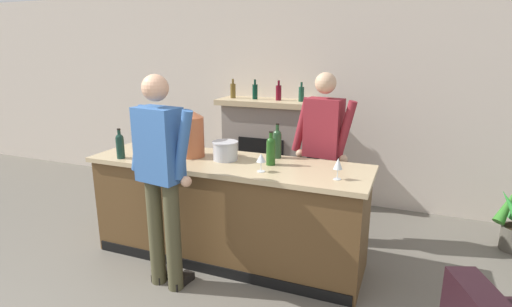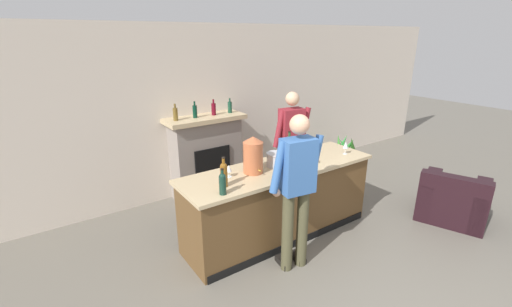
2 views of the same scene
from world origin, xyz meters
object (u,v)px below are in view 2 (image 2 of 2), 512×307
armchair_black (453,202)px  wine_glass_back_row (346,145)px  wine_bottle_chardonnay_pale (223,183)px  wine_glass_front_left (314,156)px  person_customer (297,187)px  potted_plant_corner (345,152)px  ice_bucket_steel (276,160)px  fireplace_stone (206,156)px  person_bartender (291,143)px  wine_glass_near_bucket (229,169)px  wine_bottle_merlot_tall (224,173)px  wine_bottle_burgundy_dark (289,144)px  wine_bottle_riesling_slim (302,149)px  copper_dispenser (253,155)px

armchair_black → wine_glass_back_row: wine_glass_back_row is taller
wine_bottle_chardonnay_pale → wine_glass_front_left: bearing=4.1°
person_customer → wine_glass_back_row: 1.43m
potted_plant_corner → wine_glass_back_row: wine_glass_back_row is taller
potted_plant_corner → wine_glass_front_left: size_ratio=4.33×
potted_plant_corner → ice_bucket_steel: 3.05m
fireplace_stone → person_bartender: bearing=-45.5°
armchair_black → person_bartender: size_ratio=0.64×
wine_glass_near_bucket → wine_glass_back_row: bearing=-7.3°
ice_bucket_steel → wine_bottle_merlot_tall: 0.86m
wine_bottle_burgundy_dark → wine_glass_near_bucket: wine_bottle_burgundy_dark is taller
potted_plant_corner → wine_glass_back_row: 2.26m
person_bartender → wine_glass_near_bucket: person_bartender is taller
person_bartender → person_customer: bearing=-128.2°
armchair_black → wine_bottle_burgundy_dark: size_ratio=3.40×
wine_glass_back_row → potted_plant_corner: bearing=39.8°
wine_bottle_riesling_slim → person_customer: bearing=-135.4°
wine_bottle_riesling_slim → wine_bottle_burgundy_dark: size_ratio=0.92×
potted_plant_corner → wine_bottle_burgundy_dark: size_ratio=2.06×
wine_bottle_riesling_slim → copper_dispenser: bearing=-179.0°
wine_bottle_merlot_tall → wine_glass_near_bucket: 0.27m
wine_bottle_merlot_tall → ice_bucket_steel: bearing=10.6°
wine_bottle_merlot_tall → wine_glass_front_left: bearing=-2.8°
person_customer → wine_bottle_burgundy_dark: size_ratio=5.41×
person_bartender → ice_bucket_steel: bearing=-141.5°
ice_bucket_steel → wine_glass_front_left: ice_bucket_steel is taller
person_customer → wine_bottle_merlot_tall: bearing=138.7°
fireplace_stone → copper_dispenser: 1.71m
person_customer → wine_bottle_chardonnay_pale: size_ratio=6.28×
ice_bucket_steel → person_bartender: bearing=38.5°
potted_plant_corner → wine_bottle_chardonnay_pale: (-3.67, -1.49, 0.81)m
wine_glass_back_row → wine_glass_front_left: size_ratio=1.12×
fireplace_stone → wine_glass_front_left: 1.98m
ice_bucket_steel → wine_bottle_chardonnay_pale: bearing=-161.3°
ice_bucket_steel → wine_glass_near_bucket: 0.67m
armchair_black → copper_dispenser: 3.12m
fireplace_stone → wine_glass_back_row: bearing=-54.6°
person_bartender → armchair_black: bearing=-48.2°
wine_glass_near_bucket → wine_glass_front_left: (1.12, -0.26, 0.01)m
copper_dispenser → ice_bucket_steel: 0.38m
potted_plant_corner → person_bartender: bearing=-164.3°
person_customer → person_bartender: person_customer is taller
fireplace_stone → armchair_black: (2.57, -2.78, -0.42)m
person_bartender → wine_bottle_merlot_tall: person_bartender is taller
armchair_black → wine_bottle_riesling_slim: bearing=148.9°
ice_bucket_steel → wine_bottle_chardonnay_pale: size_ratio=0.85×
fireplace_stone → wine_bottle_merlot_tall: 1.94m
person_customer → wine_bottle_riesling_slim: 0.99m
wine_bottle_riesling_slim → wine_bottle_chardonnay_pale: bearing=-166.9°
wine_bottle_merlot_tall → person_bartender: bearing=25.7°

